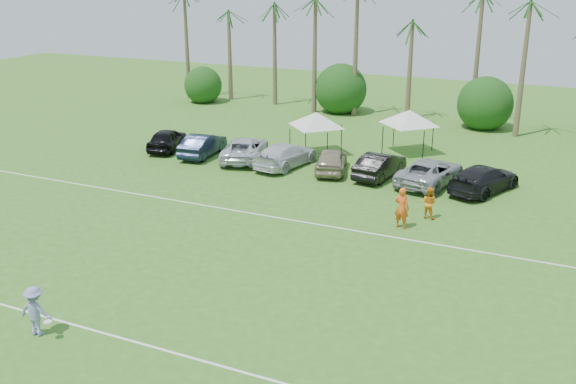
% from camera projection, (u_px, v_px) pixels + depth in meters
% --- Properties ---
extents(ground, '(120.00, 120.00, 0.00)m').
position_uv_depth(ground, '(85.00, 373.00, 19.36)').
color(ground, '#386C20').
rests_on(ground, ground).
extents(field_lines, '(80.00, 12.10, 0.01)m').
position_uv_depth(field_lines, '(220.00, 267.00, 26.23)').
color(field_lines, white).
rests_on(field_lines, ground).
extents(palm_tree_0, '(2.40, 2.40, 8.90)m').
position_uv_depth(palm_tree_0, '(175.00, 17.00, 58.21)').
color(palm_tree_0, brown).
rests_on(palm_tree_0, ground).
extents(palm_tree_1, '(2.40, 2.40, 9.90)m').
position_uv_depth(palm_tree_1, '(222.00, 8.00, 55.95)').
color(palm_tree_1, brown).
rests_on(palm_tree_1, ground).
extents(palm_tree_4, '(2.40, 2.40, 8.90)m').
position_uv_depth(palm_tree_4, '(364.00, 23.00, 51.13)').
color(palm_tree_4, brown).
rests_on(palm_tree_4, ground).
extents(palm_tree_5, '(2.40, 2.40, 9.90)m').
position_uv_depth(palm_tree_5, '(414.00, 13.00, 49.27)').
color(palm_tree_5, brown).
rests_on(palm_tree_5, ground).
extents(palm_tree_6, '(2.40, 2.40, 10.90)m').
position_uv_depth(palm_tree_6, '(468.00, 3.00, 47.41)').
color(palm_tree_6, brown).
rests_on(palm_tree_6, ground).
extents(bush_tree_0, '(4.00, 4.00, 4.00)m').
position_uv_depth(bush_tree_0, '(211.00, 80.00, 59.75)').
color(bush_tree_0, brown).
rests_on(bush_tree_0, ground).
extents(bush_tree_1, '(4.00, 4.00, 4.00)m').
position_uv_depth(bush_tree_1, '(343.00, 91.00, 54.63)').
color(bush_tree_1, brown).
rests_on(bush_tree_1, ground).
extents(bush_tree_2, '(4.00, 4.00, 4.00)m').
position_uv_depth(bush_tree_2, '(488.00, 102.00, 49.91)').
color(bush_tree_2, brown).
rests_on(bush_tree_2, ground).
extents(sideline_player_a, '(0.79, 0.59, 1.99)m').
position_uv_depth(sideline_player_a, '(402.00, 208.00, 29.96)').
color(sideline_player_a, '#EE591A').
rests_on(sideline_player_a, ground).
extents(sideline_player_b, '(0.87, 0.74, 1.59)m').
position_uv_depth(sideline_player_b, '(429.00, 203.00, 31.19)').
color(sideline_player_b, orange).
rests_on(sideline_player_b, ground).
extents(canopy_tent_left, '(4.03, 4.03, 3.26)m').
position_uv_depth(canopy_tent_left, '(316.00, 112.00, 41.51)').
color(canopy_tent_left, black).
rests_on(canopy_tent_left, ground).
extents(canopy_tent_right, '(4.16, 4.16, 3.37)m').
position_uv_depth(canopy_tent_right, '(410.00, 110.00, 41.73)').
color(canopy_tent_right, black).
rests_on(canopy_tent_right, ground).
extents(frisbee_player, '(1.34, 0.82, 1.75)m').
position_uv_depth(frisbee_player, '(35.00, 311.00, 21.12)').
color(frisbee_player, '#8587BC').
rests_on(frisbee_player, ground).
extents(parked_car_0, '(2.82, 4.61, 1.47)m').
position_uv_depth(parked_car_0, '(167.00, 139.00, 43.17)').
color(parked_car_0, black).
rests_on(parked_car_0, ground).
extents(parked_car_1, '(2.02, 4.59, 1.47)m').
position_uv_depth(parked_car_1, '(203.00, 145.00, 41.78)').
color(parked_car_1, black).
rests_on(parked_car_1, ground).
extents(parked_car_2, '(3.92, 5.76, 1.47)m').
position_uv_depth(parked_car_2, '(245.00, 149.00, 40.84)').
color(parked_car_2, silver).
rests_on(parked_car_2, ground).
extents(parked_car_3, '(2.83, 5.31, 1.47)m').
position_uv_depth(parked_car_3, '(286.00, 155.00, 39.49)').
color(parked_car_3, silver).
rests_on(parked_car_3, ground).
extents(parked_car_4, '(2.84, 4.61, 1.47)m').
position_uv_depth(parked_car_4, '(331.00, 160.00, 38.44)').
color(parked_car_4, gray).
rests_on(parked_car_4, ground).
extents(parked_car_5, '(2.15, 4.62, 1.47)m').
position_uv_depth(parked_car_5, '(380.00, 165.00, 37.40)').
color(parked_car_5, black).
rests_on(parked_car_5, ground).
extents(parked_car_6, '(3.37, 5.63, 1.47)m').
position_uv_depth(parked_car_6, '(430.00, 172.00, 36.17)').
color(parked_car_6, '#9B9FA5').
rests_on(parked_car_6, ground).
extents(parked_car_7, '(3.78, 5.45, 1.47)m').
position_uv_depth(parked_car_7, '(484.00, 179.00, 34.97)').
color(parked_car_7, black).
rests_on(parked_car_7, ground).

